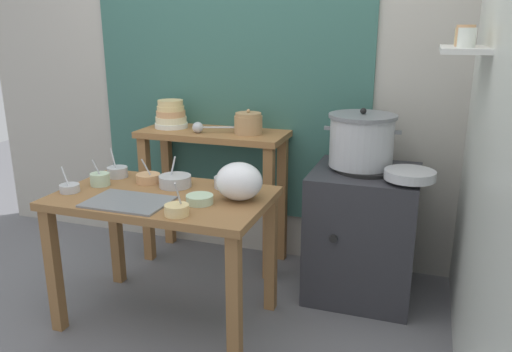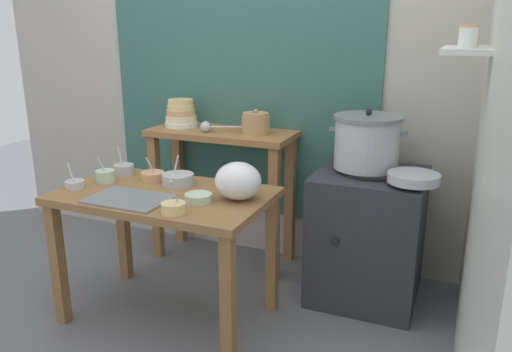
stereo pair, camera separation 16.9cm
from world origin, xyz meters
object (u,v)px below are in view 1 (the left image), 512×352
Objects in this scene: prep_bowl_4 at (200,199)px; prep_bowl_5 at (70,188)px; serving_tray at (128,202)px; prep_bowl_2 at (177,209)px; back_shelf_table at (214,164)px; plastic_bag at (239,181)px; steamer_pot at (362,140)px; wide_pan at (410,175)px; prep_bowl_6 at (175,181)px; stove_block at (362,232)px; prep_table at (164,214)px; prep_bowl_1 at (100,179)px; clay_pot at (248,123)px; prep_bowl_7 at (229,181)px; prep_bowl_0 at (148,178)px; bowl_stack_enamel at (171,115)px; ladle at (200,127)px; prep_bowl_3 at (117,171)px.

prep_bowl_5 is at bearing -175.49° from prep_bowl_4.
prep_bowl_2 is (0.31, -0.08, 0.02)m from serving_tray.
back_shelf_table is 7.20× the size of prep_bowl_5.
serving_tray is at bearing -155.92° from plastic_bag.
back_shelf_table is at bearing 173.50° from steamer_pot.
wide_pan is 1.53× the size of prep_bowl_6.
prep_bowl_5 reaches higher than stove_block.
prep_bowl_4 is (0.24, -0.07, 0.13)m from prep_table.
prep_bowl_4 is at bearing 17.36° from serving_tray.
stove_block is 1.66m from prep_bowl_5.
steamer_pot is at bearing 25.90° from prep_bowl_1.
prep_bowl_4 is (0.05, -0.84, -0.22)m from clay_pot.
prep_bowl_1 is 0.94× the size of prep_bowl_7.
stove_block is 4.40× the size of clay_pot.
prep_bowl_2 is 0.18m from prep_bowl_4.
steamer_pot reaches higher than wide_pan.
clay_pot is at bearing 171.32° from steamer_pot.
stove_block is 2.94× the size of wide_pan.
back_shelf_table is 1.23× the size of stove_block.
serving_tray is 2.71× the size of prep_bowl_1.
prep_bowl_0 reaches higher than prep_bowl_4.
prep_bowl_6 is (0.48, 0.26, 0.01)m from prep_bowl_5.
bowl_stack_enamel is (-0.31, 0.03, 0.30)m from back_shelf_table.
plastic_bag is (0.45, -0.72, 0.14)m from back_shelf_table.
ladle reaches higher than serving_tray.
prep_table is at bearing -103.96° from clay_pot.
ladle is at bearing 170.59° from wide_pan.
prep_bowl_7 is (0.45, 0.06, 0.00)m from prep_bowl_0.
steamer_pot is at bearing 39.67° from serving_tray.
prep_bowl_4 is 0.29m from prep_bowl_7.
prep_table is at bearing -140.98° from prep_bowl_7.
prep_bowl_6 is (-0.95, -0.50, 0.37)m from stove_block.
stove_block is 1.53m from prep_bowl_1.
prep_bowl_0 is (-1.13, -0.49, 0.36)m from stove_block.
prep_table is 8.25× the size of prep_bowl_5.
prep_bowl_1 is at bearing -164.18° from wide_pan.
prep_bowl_1 is 0.85× the size of prep_bowl_6.
wide_pan is 1.89× the size of prep_bowl_0.
back_shelf_table is 0.95m from serving_tray.
prep_bowl_7 is at bearing 82.81° from prep_bowl_4.
serving_tray is at bearing -7.23° from prep_bowl_5.
clay_pot is at bearing -2.59° from bowl_stack_enamel.
serving_tray is 2.99× the size of prep_bowl_4.
plastic_bag is (0.40, 0.05, 0.21)m from prep_table.
prep_table is 0.78m from back_shelf_table.
ladle reaches higher than prep_bowl_2.
plastic_bag is at bearing -10.20° from prep_bowl_3.
prep_bowl_6 is at bearing -152.12° from stove_block.
bowl_stack_enamel is 1.22m from prep_bowl_2.
steamer_pot is at bearing 52.35° from prep_bowl_2.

